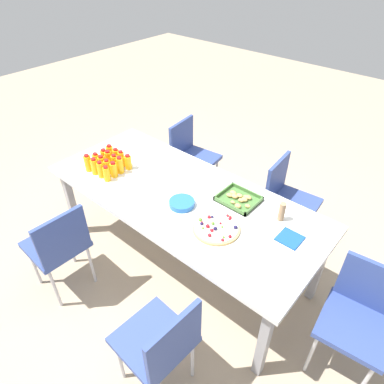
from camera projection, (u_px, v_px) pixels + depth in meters
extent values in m
plane|color=tan|center=(183.00, 260.00, 3.07)|extent=(12.00, 12.00, 0.00)
cube|color=silver|center=(181.00, 196.00, 2.63)|extent=(2.21, 0.94, 0.04)
cube|color=#99999E|center=(71.00, 203.00, 3.15)|extent=(0.06, 0.06, 0.71)
cube|color=#99999E|center=(264.00, 342.00, 2.09)|extent=(0.06, 0.06, 0.71)
cube|color=#99999E|center=(135.00, 167.00, 3.62)|extent=(0.06, 0.06, 0.71)
cube|color=#99999E|center=(319.00, 266.00, 2.56)|extent=(0.06, 0.06, 0.71)
cube|color=#33478C|center=(196.00, 159.00, 3.57)|extent=(0.44, 0.44, 0.04)
cube|color=#33478C|center=(182.00, 138.00, 3.53)|extent=(0.07, 0.38, 0.38)
cylinder|color=silver|center=(216.00, 176.00, 3.75)|extent=(0.02, 0.02, 0.41)
cylinder|color=silver|center=(200.00, 191.00, 3.54)|extent=(0.02, 0.02, 0.41)
cylinder|color=silver|center=(192.00, 167.00, 3.89)|extent=(0.02, 0.02, 0.41)
cylinder|color=silver|center=(176.00, 181.00, 3.68)|extent=(0.02, 0.02, 0.41)
cube|color=#33478C|center=(355.00, 327.00, 2.07)|extent=(0.44, 0.44, 0.04)
cube|color=#33478C|center=(372.00, 286.00, 2.07)|extent=(0.38, 0.07, 0.38)
cylinder|color=silver|center=(363.00, 384.00, 2.04)|extent=(0.02, 0.02, 0.41)
cylinder|color=silver|center=(311.00, 354.00, 2.18)|extent=(0.02, 0.02, 0.41)
cylinder|color=silver|center=(375.00, 342.00, 2.25)|extent=(0.02, 0.02, 0.41)
cylinder|color=silver|center=(327.00, 317.00, 2.39)|extent=(0.02, 0.02, 0.41)
cube|color=#33478C|center=(293.00, 204.00, 2.99)|extent=(0.43, 0.43, 0.04)
cube|color=#33478C|center=(277.00, 179.00, 2.96)|extent=(0.06, 0.38, 0.38)
cylinder|color=silver|center=(312.00, 222.00, 3.17)|extent=(0.02, 0.02, 0.41)
cylinder|color=silver|center=(298.00, 242.00, 2.96)|extent=(0.02, 0.02, 0.41)
cylinder|color=silver|center=(279.00, 209.00, 3.32)|extent=(0.02, 0.02, 0.41)
cylinder|color=silver|center=(265.00, 227.00, 3.11)|extent=(0.02, 0.02, 0.41)
cube|color=#33478C|center=(56.00, 244.00, 2.61)|extent=(0.41, 0.41, 0.04)
cube|color=#33478C|center=(63.00, 238.00, 2.39)|extent=(0.04, 0.38, 0.38)
cylinder|color=silver|center=(35.00, 266.00, 2.75)|extent=(0.02, 0.02, 0.41)
cylinder|color=silver|center=(70.00, 245.00, 2.94)|extent=(0.02, 0.02, 0.41)
cylinder|color=silver|center=(55.00, 289.00, 2.58)|extent=(0.02, 0.02, 0.41)
cylinder|color=silver|center=(91.00, 265.00, 2.76)|extent=(0.02, 0.02, 0.41)
cube|color=#33478C|center=(154.00, 339.00, 2.00)|extent=(0.42, 0.42, 0.04)
cube|color=#33478C|center=(175.00, 343.00, 1.78)|extent=(0.05, 0.38, 0.38)
cylinder|color=silver|center=(120.00, 361.00, 2.15)|extent=(0.02, 0.02, 0.41)
cylinder|color=silver|center=(158.00, 327.00, 2.33)|extent=(0.02, 0.02, 0.41)
cylinder|color=silver|center=(192.00, 359.00, 2.15)|extent=(0.02, 0.02, 0.41)
cylinder|color=#FAAC14|center=(88.00, 163.00, 2.83)|extent=(0.06, 0.06, 0.13)
cylinder|color=red|center=(86.00, 156.00, 2.78)|extent=(0.04, 0.04, 0.02)
cylinder|color=#FAAF14|center=(95.00, 167.00, 2.79)|extent=(0.06, 0.06, 0.13)
cylinder|color=red|center=(93.00, 159.00, 2.75)|extent=(0.04, 0.04, 0.02)
cylinder|color=#FBAC14|center=(101.00, 170.00, 2.76)|extent=(0.05, 0.05, 0.13)
cylinder|color=red|center=(99.00, 162.00, 2.71)|extent=(0.03, 0.03, 0.02)
cylinder|color=#FAAF14|center=(107.00, 174.00, 2.72)|extent=(0.05, 0.05, 0.12)
cylinder|color=red|center=(105.00, 167.00, 2.68)|extent=(0.03, 0.03, 0.02)
cylinder|color=#FAAD14|center=(96.00, 161.00, 2.88)|extent=(0.05, 0.05, 0.12)
cylinder|color=red|center=(95.00, 154.00, 2.84)|extent=(0.04, 0.04, 0.02)
cylinder|color=#FAAC14|center=(102.00, 164.00, 2.84)|extent=(0.06, 0.06, 0.12)
cylinder|color=red|center=(100.00, 157.00, 2.80)|extent=(0.04, 0.04, 0.02)
cylinder|color=#FAAB14|center=(107.00, 167.00, 2.80)|extent=(0.05, 0.05, 0.12)
cylinder|color=red|center=(106.00, 160.00, 2.76)|extent=(0.04, 0.04, 0.02)
cylinder|color=#F9AD14|center=(114.00, 170.00, 2.77)|extent=(0.06, 0.06, 0.12)
cylinder|color=red|center=(113.00, 163.00, 2.72)|extent=(0.04, 0.04, 0.02)
cylinder|color=#FAAE14|center=(104.00, 157.00, 2.92)|extent=(0.06, 0.06, 0.12)
cylinder|color=red|center=(103.00, 150.00, 2.88)|extent=(0.04, 0.04, 0.02)
cylinder|color=#FAAB14|center=(109.00, 159.00, 2.88)|extent=(0.06, 0.06, 0.13)
cylinder|color=red|center=(107.00, 152.00, 2.84)|extent=(0.04, 0.04, 0.02)
cylinder|color=#F8AE14|center=(115.00, 163.00, 2.84)|extent=(0.05, 0.05, 0.13)
cylinder|color=red|center=(114.00, 155.00, 2.80)|extent=(0.04, 0.04, 0.02)
cylinder|color=#FAAC14|center=(120.00, 166.00, 2.80)|extent=(0.05, 0.05, 0.13)
cylinder|color=red|center=(119.00, 158.00, 2.76)|extent=(0.04, 0.04, 0.02)
cylinder|color=#FAAD14|center=(110.00, 153.00, 2.97)|extent=(0.06, 0.06, 0.13)
cylinder|color=red|center=(109.00, 146.00, 2.92)|extent=(0.04, 0.04, 0.02)
cylinder|color=#F8AC14|center=(116.00, 156.00, 2.93)|extent=(0.06, 0.06, 0.12)
cylinder|color=red|center=(115.00, 149.00, 2.89)|extent=(0.04, 0.04, 0.02)
cylinder|color=#F9AB14|center=(122.00, 159.00, 2.88)|extent=(0.05, 0.05, 0.13)
cylinder|color=red|center=(120.00, 152.00, 2.84)|extent=(0.03, 0.03, 0.02)
cylinder|color=#F9AC14|center=(128.00, 163.00, 2.86)|extent=(0.06, 0.06, 0.12)
cylinder|color=red|center=(127.00, 156.00, 2.82)|extent=(0.04, 0.04, 0.02)
cylinder|color=tan|center=(216.00, 228.00, 2.30)|extent=(0.32, 0.32, 0.02)
cylinder|color=white|center=(216.00, 227.00, 2.29)|extent=(0.30, 0.30, 0.01)
sphere|color=#1E1947|center=(215.00, 228.00, 2.26)|extent=(0.03, 0.03, 0.03)
sphere|color=#66B238|center=(222.00, 227.00, 2.28)|extent=(0.02, 0.02, 0.02)
sphere|color=red|center=(202.00, 223.00, 2.31)|extent=(0.02, 0.02, 0.02)
sphere|color=#66B238|center=(200.00, 220.00, 2.33)|extent=(0.03, 0.03, 0.03)
sphere|color=red|center=(230.00, 219.00, 2.34)|extent=(0.02, 0.02, 0.02)
sphere|color=red|center=(210.00, 235.00, 2.22)|extent=(0.02, 0.02, 0.02)
sphere|color=red|center=(230.00, 217.00, 2.35)|extent=(0.02, 0.02, 0.02)
sphere|color=red|center=(209.00, 217.00, 2.36)|extent=(0.02, 0.02, 0.02)
sphere|color=#66B238|center=(224.00, 237.00, 2.21)|extent=(0.02, 0.02, 0.02)
sphere|color=red|center=(223.00, 240.00, 2.18)|extent=(0.02, 0.02, 0.02)
sphere|color=#1E1947|center=(236.00, 227.00, 2.27)|extent=(0.03, 0.03, 0.03)
sphere|color=red|center=(208.00, 226.00, 2.28)|extent=(0.03, 0.03, 0.03)
sphere|color=red|center=(230.00, 236.00, 2.21)|extent=(0.02, 0.02, 0.02)
sphere|color=red|center=(220.00, 223.00, 2.31)|extent=(0.02, 0.02, 0.02)
sphere|color=#66B238|center=(213.00, 223.00, 2.31)|extent=(0.02, 0.02, 0.02)
sphere|color=red|center=(212.00, 230.00, 2.25)|extent=(0.02, 0.02, 0.02)
sphere|color=#1E1947|center=(202.00, 224.00, 2.30)|extent=(0.02, 0.02, 0.02)
sphere|color=#1E1947|center=(212.00, 217.00, 2.36)|extent=(0.02, 0.02, 0.02)
sphere|color=red|center=(227.00, 216.00, 2.37)|extent=(0.02, 0.02, 0.02)
sphere|color=#66B238|center=(203.00, 228.00, 2.27)|extent=(0.02, 0.02, 0.02)
cube|color=#477238|center=(238.00, 200.00, 2.55)|extent=(0.29, 0.25, 0.01)
cube|color=#477238|center=(229.00, 206.00, 2.47)|extent=(0.29, 0.01, 0.03)
cube|color=#477238|center=(247.00, 191.00, 2.61)|extent=(0.29, 0.01, 0.03)
cube|color=#477238|center=(224.00, 191.00, 2.61)|extent=(0.01, 0.25, 0.03)
cube|color=#477238|center=(254.00, 206.00, 2.47)|extent=(0.01, 0.25, 0.03)
ellipsoid|color=tan|center=(241.00, 200.00, 2.52)|extent=(0.05, 0.03, 0.03)
ellipsoid|color=tan|center=(235.00, 196.00, 2.55)|extent=(0.05, 0.04, 0.03)
ellipsoid|color=tan|center=(238.00, 206.00, 2.46)|extent=(0.05, 0.03, 0.03)
ellipsoid|color=tan|center=(246.00, 197.00, 2.55)|extent=(0.04, 0.03, 0.03)
ellipsoid|color=tan|center=(239.00, 196.00, 2.56)|extent=(0.05, 0.04, 0.03)
ellipsoid|color=tan|center=(248.00, 206.00, 2.47)|extent=(0.04, 0.03, 0.02)
ellipsoid|color=tan|center=(238.00, 206.00, 2.47)|extent=(0.05, 0.04, 0.03)
ellipsoid|color=tan|center=(229.00, 195.00, 2.57)|extent=(0.05, 0.03, 0.03)
ellipsoid|color=tan|center=(248.00, 197.00, 2.54)|extent=(0.05, 0.04, 0.03)
ellipsoid|color=tan|center=(244.00, 200.00, 2.52)|extent=(0.05, 0.04, 0.03)
ellipsoid|color=tan|center=(233.00, 202.00, 2.51)|extent=(0.04, 0.03, 0.02)
ellipsoid|color=tan|center=(233.00, 193.00, 2.59)|extent=(0.05, 0.04, 0.03)
cylinder|color=blue|center=(182.00, 205.00, 2.50)|extent=(0.19, 0.19, 0.00)
cylinder|color=blue|center=(182.00, 204.00, 2.50)|extent=(0.19, 0.19, 0.00)
cylinder|color=blue|center=(182.00, 204.00, 2.50)|extent=(0.19, 0.19, 0.00)
cylinder|color=blue|center=(182.00, 203.00, 2.50)|extent=(0.19, 0.19, 0.00)
cylinder|color=blue|center=(182.00, 203.00, 2.49)|extent=(0.19, 0.19, 0.00)
cylinder|color=blue|center=(182.00, 202.00, 2.49)|extent=(0.19, 0.19, 0.00)
cylinder|color=blue|center=(182.00, 202.00, 2.49)|extent=(0.19, 0.19, 0.00)
cylinder|color=blue|center=(182.00, 201.00, 2.48)|extent=(0.19, 0.19, 0.00)
cube|color=#194CA5|center=(290.00, 238.00, 2.23)|extent=(0.15, 0.15, 0.01)
cylinder|color=#9E7A56|center=(282.00, 212.00, 2.34)|extent=(0.04, 0.04, 0.14)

